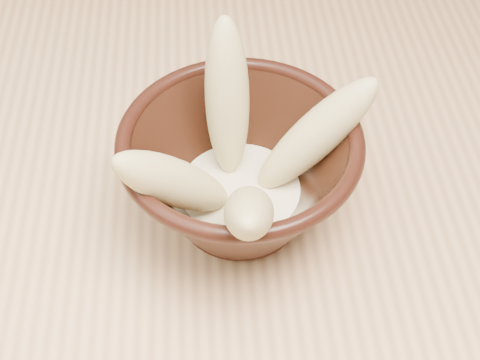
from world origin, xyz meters
name	(u,v)px	position (x,y,z in m)	size (l,w,h in m)	color
table	(375,210)	(0.00, 0.00, 0.67)	(1.20, 0.80, 0.75)	tan
bowl	(240,173)	(-0.14, -0.06, 0.81)	(0.18, 0.18, 0.10)	black
milk_puddle	(240,193)	(-0.14, -0.06, 0.78)	(0.10, 0.10, 0.01)	beige
banana_upright	(227,99)	(-0.14, -0.03, 0.85)	(0.03, 0.03, 0.13)	#CABA77
banana_left	(175,183)	(-0.18, -0.09, 0.83)	(0.03, 0.03, 0.12)	#CABA77
banana_right	(315,136)	(-0.08, -0.05, 0.83)	(0.03, 0.03, 0.12)	#CABA77
banana_front	(249,212)	(-0.13, -0.12, 0.84)	(0.03, 0.03, 0.14)	#CABA77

